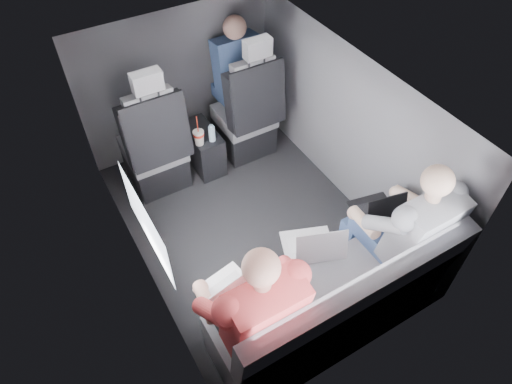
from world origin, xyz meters
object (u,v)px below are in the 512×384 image
laptop_white (228,291)px  passenger_rear_left (251,307)px  water_bottle (212,133)px  laptop_silver (312,245)px  center_console (203,148)px  soda_cup (199,137)px  passenger_front_right (236,70)px  rear_bench (332,306)px  front_seat_right (247,118)px  front_seat_left (155,151)px  laptop_black (377,208)px  passenger_rear_right (403,228)px

laptop_white → passenger_rear_left: (0.06, -0.17, 0.02)m
water_bottle → laptop_silver: 1.50m
center_console → passenger_rear_left: passenger_rear_left is taller
soda_cup → water_bottle: 0.12m
water_bottle → passenger_front_right: bearing=39.6°
soda_cup → passenger_front_right: size_ratio=0.36×
laptop_silver → rear_bench: bearing=-92.9°
front_seat_right → laptop_silver: front_seat_right is taller
front_seat_left → front_seat_right: size_ratio=1.00×
laptop_black → passenger_front_right: bearing=92.9°
laptop_black → passenger_rear_left: passenger_rear_left is taller
rear_bench → front_seat_right: bearing=76.7°
laptop_silver → laptop_black: bearing=3.2°
laptop_black → passenger_front_right: 1.84m
front_seat_left → laptop_silver: (0.46, -1.61, 0.23)m
soda_cup → laptop_white: 1.62m
laptop_silver → passenger_rear_right: size_ratio=0.31×
center_console → water_bottle: 0.32m
front_seat_right → soda_cup: bearing=-168.9°
soda_cup → passenger_rear_left: 1.77m
front_seat_right → laptop_black: size_ratio=3.88×
rear_bench → laptop_black: 0.74m
center_console → water_bottle: (0.03, -0.16, 0.28)m
center_console → laptop_black: laptop_black is taller
passenger_rear_left → passenger_rear_right: bearing=0.0°
center_console → laptop_black: (0.58, -1.62, 0.43)m
laptop_black → passenger_rear_right: (0.01, -0.23, 0.02)m
laptop_white → passenger_front_right: bearing=59.9°
laptop_white → passenger_rear_right: (1.20, -0.17, 0.02)m
water_bottle → passenger_rear_right: passenger_rear_right is taller
laptop_white → passenger_rear_right: passenger_rear_right is taller
laptop_silver → passenger_rear_left: 0.60m
soda_cup → passenger_rear_right: (0.68, -1.70, 0.17)m
rear_bench → water_bottle: bearing=89.0°
front_seat_left → laptop_black: bearing=-56.8°
rear_bench → soda_cup: 1.81m
water_bottle → passenger_front_right: (0.46, 0.38, 0.28)m
laptop_black → passenger_front_right: passenger_front_right is taller
soda_cup → passenger_front_right: passenger_front_right is taller
passenger_rear_right → passenger_front_right: passenger_rear_right is taller
water_bottle → laptop_black: 1.57m
soda_cup → laptop_black: 1.63m
laptop_silver → passenger_rear_left: (-0.57, -0.20, 0.02)m
passenger_rear_left → laptop_silver: bearing=19.2°
laptop_silver → passenger_front_right: passenger_front_right is taller
front_seat_right → passenger_front_right: (0.04, 0.26, 0.35)m
soda_cup → passenger_rear_left: (-0.47, -1.70, 0.18)m
rear_bench → passenger_rear_left: size_ratio=1.25×
soda_cup → laptop_black: laptop_black is taller
rear_bench → laptop_white: (-0.61, 0.27, 0.32)m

